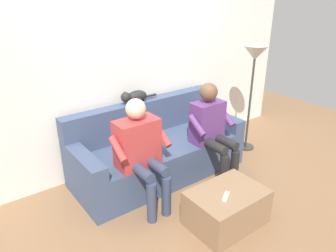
{
  "coord_description": "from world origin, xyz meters",
  "views": [
    {
      "loc": [
        2.02,
        2.81,
        2.2
      ],
      "look_at": [
        0.0,
        0.1,
        0.72
      ],
      "focal_mm": 34.68,
      "sensor_mm": 36.0,
      "label": 1
    }
  ],
  "objects_px": {
    "coffee_table": "(226,207)",
    "remote_white": "(226,196)",
    "person_right_seated": "(140,148)",
    "cat_on_backrest": "(134,96)",
    "floor_lamp": "(254,61)",
    "couch": "(157,151)",
    "person_left_seated": "(211,127)"
  },
  "relations": [
    {
      "from": "coffee_table",
      "to": "remote_white",
      "type": "bearing_deg",
      "value": 32.19
    },
    {
      "from": "person_right_seated",
      "to": "cat_on_backrest",
      "type": "xyz_separation_m",
      "value": [
        -0.38,
        -0.71,
        0.29
      ]
    },
    {
      "from": "floor_lamp",
      "to": "couch",
      "type": "bearing_deg",
      "value": -8.59
    },
    {
      "from": "coffee_table",
      "to": "floor_lamp",
      "type": "bearing_deg",
      "value": -145.61
    },
    {
      "from": "cat_on_backrest",
      "to": "remote_white",
      "type": "xyz_separation_m",
      "value": [
        -0.03,
        1.55,
        -0.58
      ]
    },
    {
      "from": "floor_lamp",
      "to": "remote_white",
      "type": "bearing_deg",
      "value": 34.28
    },
    {
      "from": "person_left_seated",
      "to": "cat_on_backrest",
      "type": "relative_size",
      "value": 2.36
    },
    {
      "from": "cat_on_backrest",
      "to": "floor_lamp",
      "type": "height_order",
      "value": "floor_lamp"
    },
    {
      "from": "cat_on_backrest",
      "to": "person_right_seated",
      "type": "bearing_deg",
      "value": 62.21
    },
    {
      "from": "person_left_seated",
      "to": "floor_lamp",
      "type": "distance_m",
      "value": 1.16
    },
    {
      "from": "person_left_seated",
      "to": "remote_white",
      "type": "bearing_deg",
      "value": 55.05
    },
    {
      "from": "cat_on_backrest",
      "to": "remote_white",
      "type": "distance_m",
      "value": 1.65
    },
    {
      "from": "person_right_seated",
      "to": "person_left_seated",
      "type": "bearing_deg",
      "value": 178.47
    },
    {
      "from": "coffee_table",
      "to": "person_right_seated",
      "type": "xyz_separation_m",
      "value": [
        0.49,
        -0.78,
        0.49
      ]
    },
    {
      "from": "person_right_seated",
      "to": "remote_white",
      "type": "xyz_separation_m",
      "value": [
        -0.41,
        0.83,
        -0.29
      ]
    },
    {
      "from": "cat_on_backrest",
      "to": "floor_lamp",
      "type": "relative_size",
      "value": 0.34
    },
    {
      "from": "person_left_seated",
      "to": "cat_on_backrest",
      "type": "bearing_deg",
      "value": -51.18
    },
    {
      "from": "coffee_table",
      "to": "cat_on_backrest",
      "type": "bearing_deg",
      "value": -85.81
    },
    {
      "from": "remote_white",
      "to": "floor_lamp",
      "type": "xyz_separation_m",
      "value": [
        -1.51,
        -1.03,
        0.9
      ]
    },
    {
      "from": "couch",
      "to": "person_left_seated",
      "type": "bearing_deg",
      "value": 137.58
    },
    {
      "from": "coffee_table",
      "to": "cat_on_backrest",
      "type": "height_order",
      "value": "cat_on_backrest"
    },
    {
      "from": "person_right_seated",
      "to": "cat_on_backrest",
      "type": "distance_m",
      "value": 0.86
    },
    {
      "from": "couch",
      "to": "remote_white",
      "type": "xyz_separation_m",
      "value": [
        0.08,
        1.25,
        0.08
      ]
    },
    {
      "from": "person_left_seated",
      "to": "person_right_seated",
      "type": "xyz_separation_m",
      "value": [
        0.97,
        -0.03,
        0.01
      ]
    },
    {
      "from": "person_left_seated",
      "to": "cat_on_backrest",
      "type": "distance_m",
      "value": 0.99
    },
    {
      "from": "couch",
      "to": "person_left_seated",
      "type": "height_order",
      "value": "person_left_seated"
    },
    {
      "from": "couch",
      "to": "remote_white",
      "type": "height_order",
      "value": "couch"
    },
    {
      "from": "coffee_table",
      "to": "floor_lamp",
      "type": "height_order",
      "value": "floor_lamp"
    },
    {
      "from": "couch",
      "to": "cat_on_backrest",
      "type": "height_order",
      "value": "cat_on_backrest"
    },
    {
      "from": "cat_on_backrest",
      "to": "remote_white",
      "type": "bearing_deg",
      "value": 91.22
    },
    {
      "from": "remote_white",
      "to": "floor_lamp",
      "type": "bearing_deg",
      "value": 1.92
    },
    {
      "from": "person_right_seated",
      "to": "floor_lamp",
      "type": "bearing_deg",
      "value": -174.04
    }
  ]
}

